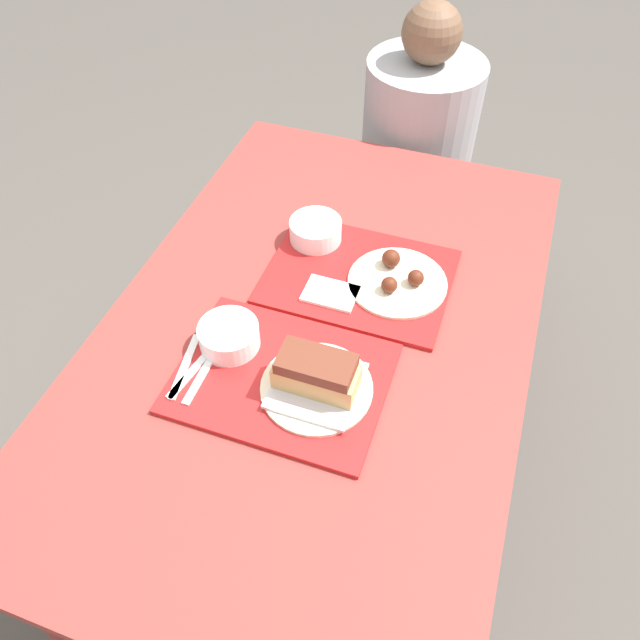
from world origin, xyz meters
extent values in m
plane|color=#4C4742|center=(0.00, 0.00, 0.00)|extent=(12.00, 12.00, 0.00)
cube|color=maroon|center=(0.00, 0.00, 0.74)|extent=(0.93, 1.47, 0.04)
cylinder|color=maroon|center=(-0.40, -0.66, 0.36)|extent=(0.07, 0.07, 0.72)
cylinder|color=maroon|center=(-0.40, 0.66, 0.36)|extent=(0.07, 0.07, 0.72)
cylinder|color=maroon|center=(0.40, 0.66, 0.36)|extent=(0.07, 0.07, 0.72)
cube|color=maroon|center=(0.00, 0.96, 0.40)|extent=(0.88, 0.28, 0.04)
cylinder|color=maroon|center=(-0.38, 0.96, 0.19)|extent=(0.06, 0.06, 0.39)
cylinder|color=maroon|center=(0.38, 0.96, 0.19)|extent=(0.06, 0.06, 0.39)
cube|color=red|center=(-0.02, -0.17, 0.77)|extent=(0.43, 0.33, 0.01)
cube|color=red|center=(0.04, 0.17, 0.77)|extent=(0.43, 0.33, 0.01)
cylinder|color=white|center=(-0.16, -0.12, 0.80)|extent=(0.13, 0.13, 0.05)
cylinder|color=beige|center=(-0.16, -0.12, 0.82)|extent=(0.11, 0.11, 0.01)
cylinder|color=beige|center=(0.06, -0.17, 0.78)|extent=(0.23, 0.23, 0.01)
cube|color=silver|center=(0.06, -0.17, 0.79)|extent=(0.17, 0.17, 0.01)
cube|color=tan|center=(0.06, -0.17, 0.82)|extent=(0.17, 0.08, 0.05)
cube|color=brown|center=(0.06, -0.17, 0.86)|extent=(0.15, 0.08, 0.03)
cube|color=white|center=(-0.20, -0.21, 0.78)|extent=(0.05, 0.17, 0.00)
cube|color=white|center=(-0.18, -0.21, 0.78)|extent=(0.02, 0.17, 0.00)
cube|color=white|center=(-0.22, -0.21, 0.78)|extent=(0.04, 0.17, 0.00)
cylinder|color=white|center=(-0.10, 0.26, 0.80)|extent=(0.13, 0.13, 0.05)
cylinder|color=beige|center=(-0.10, 0.26, 0.82)|extent=(0.11, 0.11, 0.01)
cylinder|color=beige|center=(0.14, 0.17, 0.78)|extent=(0.23, 0.23, 0.01)
sphere|color=#562314|center=(0.18, 0.18, 0.80)|extent=(0.04, 0.04, 0.04)
sphere|color=#562314|center=(0.11, 0.22, 0.80)|extent=(0.04, 0.04, 0.04)
sphere|color=#562314|center=(0.13, 0.14, 0.80)|extent=(0.04, 0.04, 0.04)
cube|color=white|center=(0.00, 0.09, 0.78)|extent=(0.12, 0.09, 0.01)
cylinder|color=#9E9EA3|center=(0.01, 0.96, 0.67)|extent=(0.37, 0.37, 0.50)
sphere|color=brown|center=(0.01, 0.96, 1.01)|extent=(0.18, 0.18, 0.18)
camera|label=1|loc=(0.31, -0.86, 1.81)|focal=35.00mm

